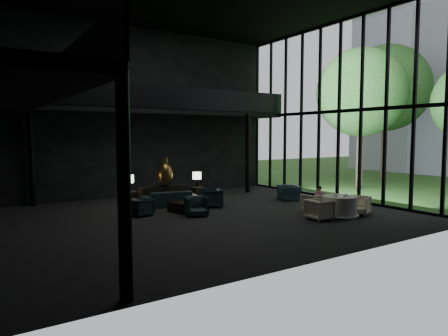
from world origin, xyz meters
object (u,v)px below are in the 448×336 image
lounge_armchair_east (212,196)px  child (319,194)px  table_lamp_right (197,176)px  lounge_armchair_west (142,207)px  side_table_left (130,199)px  window_armchair (289,191)px  bronze_urn (165,174)px  table_lamp_left (129,180)px  dining_table (339,208)px  dining_chair_east (359,204)px  sofa (170,195)px  lounge_armchair_south (196,205)px  dining_chair_north (315,202)px  console (164,194)px  coffee_table (183,207)px  side_table_right (198,193)px  dining_chair_west (320,208)px

lounge_armchair_east → child: size_ratio=1.53×
table_lamp_right → lounge_armchair_west: table_lamp_right is taller
side_table_left → window_armchair: window_armchair is taller
bronze_urn → table_lamp_left: 1.61m
dining_table → dining_chair_east: bearing=-6.2°
table_lamp_right → sofa: bearing=-150.2°
lounge_armchair_south → dining_chair_north: size_ratio=0.97×
table_lamp_left → console: bearing=0.9°
side_table_left → table_lamp_left: (0.00, 0.14, 0.78)m
dining_chair_north → dining_chair_east: bearing=135.0°
side_table_left → table_lamp_left: bearing=90.0°
table_lamp_left → sofa: table_lamp_left is taller
lounge_armchair_west → coffee_table: 1.62m
side_table_left → side_table_right: (3.20, -0.03, -0.01)m
lounge_armchair_east → table_lamp_left: bearing=-106.4°
lounge_armchair_south → window_armchair: size_ratio=0.85×
table_lamp_left → lounge_armchair_south: table_lamp_left is taller
table_lamp_left → child: (5.41, -5.51, -0.34)m
dining_chair_west → coffee_table: bearing=42.5°
window_armchair → coffee_table: bearing=-68.8°
console → dining_chair_east: dining_chair_east is taller
side_table_right → dining_chair_west: (1.32, -6.23, 0.12)m
bronze_urn → dining_chair_north: (3.77, -5.24, -0.83)m
lounge_armchair_south → dining_table: bearing=-20.4°
dining_chair_west → dining_table: bearing=-88.8°
lounge_armchair_east → dining_table: lounge_armchair_east is taller
window_armchair → dining_table: (-1.06, -3.80, -0.07)m
lounge_armchair_west → dining_table: (5.87, -4.01, 0.01)m
table_lamp_right → child: (2.21, -5.44, -0.30)m
sofa → lounge_armchair_east: 1.76m
table_lamp_left → dining_table: bearing=-49.5°
coffee_table → table_lamp_right: bearing=51.2°
side_table_left → dining_table: 8.34m
coffee_table → dining_table: bearing=-42.5°
sofa → dining_chair_west: size_ratio=2.92×
table_lamp_right → coffee_table: bearing=-128.8°
side_table_right → child: child is taller
coffee_table → dining_chair_east: size_ratio=1.17×
side_table_right → window_armchair: 4.15m
dining_chair_west → bronze_urn: bearing=27.1°
sofa → dining_chair_east: size_ratio=3.15×
console → lounge_armchair_west: console is taller
sofa → window_armchair: size_ratio=2.53×
dining_table → lounge_armchair_west: bearing=145.6°
side_table_right → child: (2.21, -5.34, 0.46)m
side_table_left → coffee_table: size_ratio=0.67×
lounge_armchair_west → lounge_armchair_east: lounge_armchair_east is taller
dining_chair_north → table_lamp_right: bearing=-64.9°
bronze_urn → table_lamp_right: (1.60, 0.05, -0.19)m
bronze_urn → table_lamp_right: 1.61m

